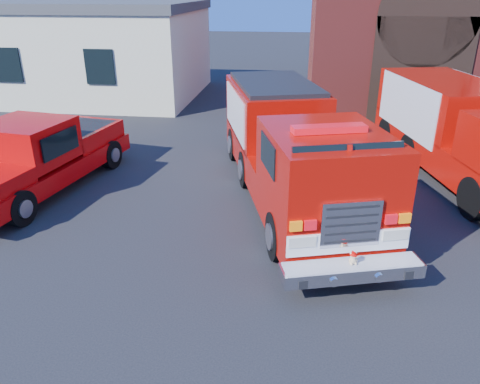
# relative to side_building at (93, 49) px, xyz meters

# --- Properties ---
(ground) EXTENTS (100.00, 100.00, 0.00)m
(ground) POSITION_rel_side_building_xyz_m (9.00, -13.00, -2.20)
(ground) COLOR black
(ground) RESTS_ON ground
(parking_stripe_far) EXTENTS (0.12, 3.00, 0.01)m
(parking_stripe_far) POSITION_rel_side_building_xyz_m (15.50, -6.00, -2.20)
(parking_stripe_far) COLOR #DAC10B
(parking_stripe_far) RESTS_ON ground
(side_building) EXTENTS (10.20, 8.20, 4.35)m
(side_building) POSITION_rel_side_building_xyz_m (0.00, 0.00, 0.00)
(side_building) COLOR beige
(side_building) RESTS_ON ground
(fire_engine) EXTENTS (4.57, 8.76, 2.60)m
(fire_engine) POSITION_rel_side_building_xyz_m (9.93, -11.41, -0.86)
(fire_engine) COLOR black
(fire_engine) RESTS_ON ground
(pickup_truck) EXTENTS (3.04, 6.11, 1.91)m
(pickup_truck) POSITION_rel_side_building_xyz_m (3.37, -11.69, -1.30)
(pickup_truck) COLOR black
(pickup_truck) RESTS_ON ground
(secondary_truck) EXTENTS (3.94, 7.98, 2.48)m
(secondary_truck) POSITION_rel_side_building_xyz_m (14.60, -9.29, -0.85)
(secondary_truck) COLOR black
(secondary_truck) RESTS_ON ground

